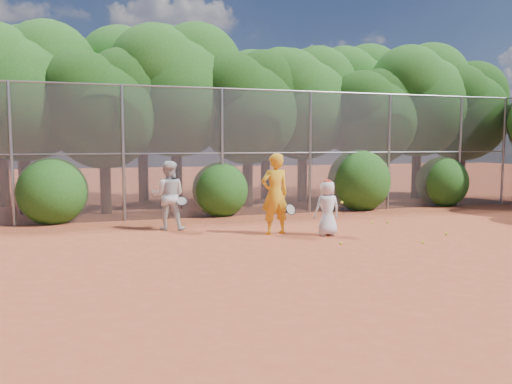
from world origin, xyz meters
name	(u,v)px	position (x,y,z in m)	size (l,w,h in m)	color
ground	(338,254)	(0.00, 0.00, 0.00)	(80.00, 80.00, 0.00)	#A54225
fence_back	(249,151)	(-0.12, 6.00, 2.05)	(20.05, 0.09, 4.03)	gray
tree_1	(23,85)	(-6.94, 8.54, 4.16)	(4.64, 4.03, 6.35)	black
tree_2	(105,104)	(-4.45, 7.83, 3.58)	(3.99, 3.47, 5.47)	black
tree_3	(177,85)	(-1.94, 8.84, 4.40)	(4.89, 4.26, 6.70)	black
tree_4	(249,103)	(0.55, 8.24, 3.76)	(4.19, 3.64, 5.73)	black
tree_5	(304,99)	(3.06, 9.04, 4.05)	(4.51, 3.92, 6.17)	black
tree_6	(373,113)	(5.55, 8.03, 3.47)	(3.86, 3.36, 5.29)	black
tree_7	(419,96)	(8.06, 8.64, 4.28)	(4.77, 4.14, 6.53)	black
tree_8	(464,107)	(10.05, 8.34, 3.82)	(4.25, 3.70, 5.82)	black
tree_9	(1,86)	(-7.94, 10.84, 4.34)	(4.83, 4.20, 6.62)	black
tree_10	(143,84)	(-2.93, 11.05, 4.63)	(5.15, 4.48, 7.06)	black
tree_11	(267,99)	(2.06, 10.64, 4.16)	(4.64, 4.03, 6.35)	black
tree_12	(356,95)	(6.56, 11.24, 4.51)	(5.02, 4.37, 6.88)	black
bush_0	(52,188)	(-6.00, 6.30, 1.00)	(2.00, 2.00, 2.00)	#1B4E13
bush_1	(220,187)	(-1.00, 6.30, 0.90)	(1.80, 1.80, 1.80)	#1B4E13
bush_2	(359,178)	(4.00, 6.30, 1.10)	(2.20, 2.20, 2.20)	#1B4E13
bush_3	(442,180)	(7.50, 6.30, 0.95)	(1.90, 1.90, 1.90)	#1B4E13
player_yellow	(275,194)	(-0.48, 2.55, 1.03)	(0.92, 0.60, 2.06)	gold
player_teen	(327,208)	(0.71, 1.99, 0.70)	(0.69, 0.47, 1.41)	silver
player_white	(169,196)	(-2.96, 4.04, 0.92)	(1.05, 0.91, 1.84)	silver
ball_0	(446,234)	(3.59, 1.11, 0.03)	(0.07, 0.07, 0.07)	#C8E429
ball_1	(388,222)	(3.23, 3.21, 0.03)	(0.07, 0.07, 0.07)	#C8E429
ball_2	(423,242)	(2.36, 0.37, 0.03)	(0.07, 0.07, 0.07)	#C8E429
ball_4	(341,243)	(0.50, 0.85, 0.03)	(0.07, 0.07, 0.07)	#C8E429
ball_5	(372,222)	(2.80, 3.35, 0.03)	(0.07, 0.07, 0.07)	#C8E429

